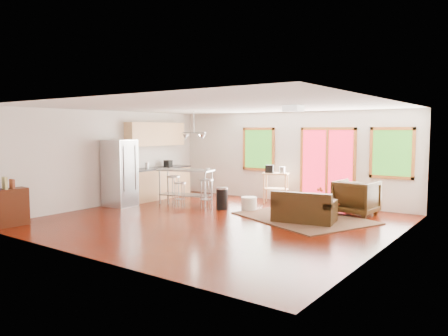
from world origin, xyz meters
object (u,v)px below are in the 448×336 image
Objects in this scene: kitchen_cart at (275,177)px; rug at (303,218)px; loveseat at (304,210)px; coffee_table at (317,205)px; ottoman at (299,204)px; island at (186,180)px; armchair at (356,196)px; refrigerator at (120,173)px.

rug is at bearing -43.34° from kitchen_cart.
loveseat reaches higher than coffee_table.
island reaches higher than ottoman.
kitchen_cart reaches higher than island.
ottoman is 0.57× the size of kitchen_cart.
rug is 3.04× the size of armchair.
loveseat is 0.89× the size of island.
refrigerator is 4.31m from kitchen_cart.
island reaches higher than loveseat.
kitchen_cart is (-1.62, 1.53, 0.73)m from rug.
kitchen_cart is (-1.82, 1.94, 0.46)m from loveseat.
refrigerator reaches higher than rug.
coffee_table is (0.24, 0.21, 0.30)m from rug.
armchair is at bearing 15.18° from island.
island is (-4.45, -1.21, 0.20)m from armchair.
kitchen_cart reaches higher than armchair.
coffee_table is at bearing 12.47° from refrigerator.
kitchen_cart is (3.19, 2.90, -0.17)m from refrigerator.
armchair reaches higher than ottoman.
refrigerator reaches higher than island.
coffee_table is 0.51× the size of refrigerator.
coffee_table is 1.50× the size of ottoman.
kitchen_cart is at bearing -4.72° from armchair.
rug is 2.35m from kitchen_cart.
coffee_table is at bearing 75.20° from loveseat.
island is at bearing 42.26° from refrigerator.
island reaches higher than rug.
armchair is at bearing 19.91° from ottoman.
loveseat is at bearing 6.07° from refrigerator.
loveseat reaches higher than ottoman.
coffee_table is at bearing 40.14° from rug.
kitchen_cart is at bearing 143.77° from ottoman.
rug is at bearing -56.11° from ottoman.
ottoman is at bearing 146.14° from coffee_table.
refrigerator reaches higher than coffee_table.
island is 1.52× the size of kitchen_cart.
kitchen_cart is at bearing 136.66° from rug.
rug is at bearing 11.05° from refrigerator.
armchair is 1.53× the size of ottoman.
refrigerator reaches higher than loveseat.
kitchen_cart is (-2.48, 0.38, 0.27)m from armchair.
refrigerator is (-4.36, -2.05, 0.70)m from ottoman.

